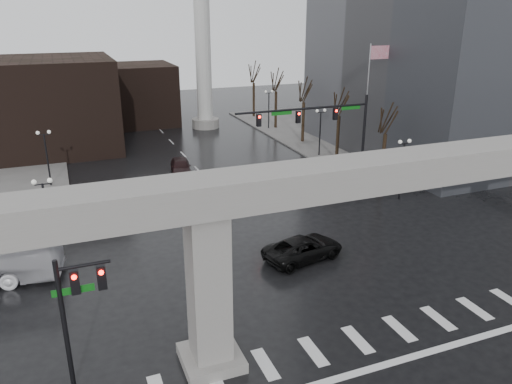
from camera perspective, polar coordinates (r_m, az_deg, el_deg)
ground at (r=26.05m, az=10.33°, el=-15.04°), size 160.00×160.00×0.00m
sidewalk_ne at (r=67.44m, az=13.39°, el=6.89°), size 28.00×36.00×0.15m
elevated_guideway at (r=23.52m, az=13.99°, el=-0.34°), size 48.00×2.60×8.70m
building_far_left at (r=60.66m, az=-23.53°, el=9.10°), size 16.00×14.00×10.00m
building_far_mid at (r=71.34m, az=-13.54°, el=10.80°), size 10.00×10.00×8.00m
smokestack at (r=66.29m, az=-6.19°, el=18.68°), size 3.60×3.60×30.00m
signal_mast_arm at (r=43.10m, az=8.06°, el=7.81°), size 12.12×0.43×8.00m
signal_left_pole at (r=21.26m, az=-19.86°, el=-11.73°), size 2.30×0.30×6.00m
flagpole_assembly at (r=48.75m, az=12.89°, el=10.96°), size 2.06×0.12×12.00m
lamp_right_0 at (r=42.25m, az=16.45°, el=3.63°), size 1.22×0.32×5.11m
lamp_right_1 at (r=53.59m, az=7.36°, el=7.67°), size 1.22×0.32×5.11m
lamp_right_2 at (r=65.96m, az=1.48°, el=10.15°), size 1.22×0.32×5.11m
lamp_left_0 at (r=33.83m, az=-22.94°, el=-1.23°), size 1.22×0.32×5.11m
lamp_left_1 at (r=47.24m, az=-22.89°, el=4.55°), size 1.22×0.32×5.11m
lamp_left_2 at (r=60.91m, az=-22.86°, el=7.76°), size 1.22×0.32×5.11m
tree_right_0 at (r=46.11m, az=14.39°, el=4.28°), size 1.09×1.58×7.50m
tree_right_1 at (r=52.56m, az=9.36°, el=6.62°), size 1.09×1.61×7.67m
tree_right_2 at (r=59.38m, az=5.43°, el=8.40°), size 1.10×1.63×7.85m
tree_right_3 at (r=66.47m, az=2.30°, el=9.78°), size 1.11×1.66×8.02m
tree_right_4 at (r=73.74m, az=-0.24°, el=10.87°), size 1.12×1.69×8.19m
pickup_truck at (r=31.74m, az=5.44°, el=-6.42°), size 5.69×3.49×1.47m
far_car at (r=48.25m, az=-8.60°, el=2.90°), size 2.57×4.81×1.56m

